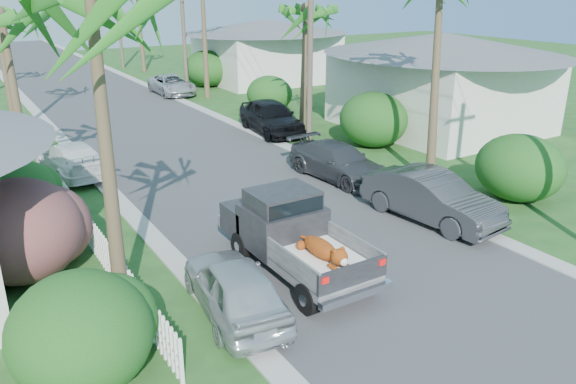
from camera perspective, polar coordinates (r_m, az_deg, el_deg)
ground at (r=14.12m, az=12.92°, el=-10.28°), size 120.00×120.00×0.00m
road at (r=35.27m, az=-16.80°, el=7.94°), size 8.00×100.00×0.02m
curb_left at (r=34.43m, az=-23.71°, el=6.84°), size 0.60×100.00×0.06m
curb_right at (r=36.58m, az=-10.27°, el=8.93°), size 0.60×100.00×0.06m
pickup_truck at (r=14.72m, az=0.04°, el=-3.97°), size 1.98×5.12×2.06m
parked_car_rn at (r=18.21m, az=14.34°, el=-0.54°), size 2.18×4.85×1.55m
parked_car_rm at (r=21.65m, az=5.11°, el=3.06°), size 2.24×4.73×1.33m
parked_car_rf at (r=28.36m, az=-1.74°, el=7.63°), size 2.52×5.07×1.66m
parked_car_rd at (r=39.58m, az=-11.72°, el=10.60°), size 2.27×4.75×1.31m
parked_car_ln at (r=12.85m, az=-5.46°, el=-9.61°), size 2.12×4.14×1.35m
parked_car_lf at (r=23.49m, az=-21.15°, el=3.10°), size 2.30×4.70×1.31m
palm_l_b at (r=20.52m, az=-27.11°, el=15.66°), size 4.40×4.40×7.40m
palm_r_b at (r=28.07m, az=1.69°, el=18.05°), size 4.40×4.40×7.20m
shrub_l_a at (r=11.22m, az=-20.32°, el=-13.25°), size 2.60×2.86×2.20m
shrub_l_b at (r=15.55m, az=-25.53°, el=-3.55°), size 3.00×3.30×2.60m
shrub_l_c at (r=19.43m, az=-25.81°, el=0.03°), size 2.40×2.64×2.00m
shrub_r_a at (r=20.89m, az=22.46°, el=2.30°), size 2.80×3.08×2.30m
shrub_r_b at (r=26.23m, az=8.67°, el=7.30°), size 3.00×3.30×2.50m
shrub_r_c at (r=33.33m, az=-1.90°, el=9.93°), size 2.60×2.86×2.10m
shrub_r_d at (r=42.34m, az=-8.26°, el=12.31°), size 3.20×3.52×2.60m
picket_fence at (r=15.64m, az=-18.33°, el=-5.61°), size 0.10×11.00×1.00m
house_right_near at (r=30.30m, az=15.19°, el=10.44°), size 8.00×9.00×4.80m
house_right_far at (r=44.47m, az=-2.26°, el=13.94°), size 9.00×8.00×4.60m
utility_pole_b at (r=25.95m, az=2.28°, el=14.87°), size 1.60×0.26×9.00m
utility_pole_c at (r=39.25m, az=-10.60°, el=16.41°), size 1.60×0.26×9.00m
utility_pole_d at (r=53.45m, az=-16.88°, el=16.88°), size 1.60×0.26×9.00m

